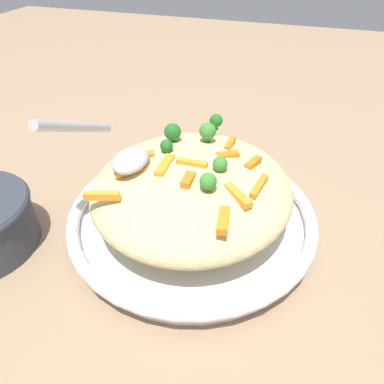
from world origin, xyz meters
TOP-DOWN VIEW (x-y plane):
  - ground_plane at (0.00, 0.00)m, footprint 2.40×2.40m
  - serving_bowl at (0.00, 0.00)m, footprint 0.32×0.32m
  - pasta_mound at (0.00, 0.00)m, footprint 0.25×0.24m
  - carrot_piece_0 at (0.03, -0.06)m, footprint 0.03×0.03m
  - carrot_piece_1 at (0.04, 0.06)m, footprint 0.03×0.04m
  - carrot_piece_2 at (-0.07, 0.03)m, footprint 0.03×0.01m
  - carrot_piece_3 at (-0.03, 0.07)m, footprint 0.03×0.02m
  - carrot_piece_4 at (0.08, 0.06)m, footprint 0.04×0.02m
  - carrot_piece_5 at (0.03, 0.01)m, footprint 0.02×0.01m
  - carrot_piece_6 at (-0.01, -0.06)m, footprint 0.02×0.03m
  - carrot_piece_7 at (-0.04, 0.03)m, footprint 0.02×0.03m
  - carrot_piece_8 at (0.08, -0.07)m, footprint 0.02×0.04m
  - carrot_piece_9 at (0.01, -0.03)m, footprint 0.04×0.01m
  - carrot_piece_10 at (-0.00, 0.00)m, footprint 0.01×0.04m
  - carrot_piece_11 at (0.01, 0.08)m, footprint 0.04×0.01m
  - broccoli_floret_0 at (-0.05, -0.04)m, footprint 0.02×0.02m
  - broccoli_floret_1 at (-0.02, -0.04)m, footprint 0.02×0.02m
  - broccoli_floret_2 at (0.00, 0.03)m, footprint 0.02×0.02m
  - broccoli_floret_3 at (-0.11, -0.00)m, footprint 0.02×0.02m
  - broccoli_floret_4 at (-0.06, 0.00)m, footprint 0.02×0.02m
  - broccoli_floret_5 at (0.04, 0.03)m, footprint 0.02×0.02m
  - serving_spoon at (0.02, -0.09)m, footprint 0.13×0.09m

SIDE VIEW (x-z plane):
  - ground_plane at x=0.00m, z-range 0.00..0.00m
  - serving_bowl at x=0.00m, z-range 0.00..0.04m
  - pasta_mound at x=0.00m, z-range 0.03..0.10m
  - carrot_piece_11 at x=0.01m, z-range 0.09..0.10m
  - carrot_piece_1 at x=0.04m, z-range 0.09..0.10m
  - carrot_piece_3 at x=-0.03m, z-range 0.09..0.10m
  - carrot_piece_4 at x=0.08m, z-range 0.09..0.10m
  - carrot_piece_2 at x=-0.07m, z-range 0.09..0.10m
  - carrot_piece_8 at x=0.08m, z-range 0.09..0.10m
  - carrot_piece_0 at x=0.03m, z-range 0.09..0.10m
  - carrot_piece_6 at x=-0.01m, z-range 0.09..0.10m
  - carrot_piece_7 at x=-0.04m, z-range 0.10..0.10m
  - carrot_piece_9 at x=0.01m, z-range 0.10..0.10m
  - carrot_piece_5 at x=0.03m, z-range 0.10..0.11m
  - carrot_piece_10 at x=0.00m, z-range 0.10..0.11m
  - broccoli_floret_3 at x=-0.11m, z-range 0.10..0.12m
  - broccoli_floret_1 at x=-0.02m, z-range 0.10..0.12m
  - broccoli_floret_2 at x=0.00m, z-range 0.10..0.12m
  - broccoli_floret_0 at x=-0.05m, z-range 0.10..0.12m
  - broccoli_floret_5 at x=0.04m, z-range 0.10..0.12m
  - broccoli_floret_4 at x=-0.06m, z-range 0.10..0.13m
  - serving_spoon at x=0.02m, z-range 0.08..0.16m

